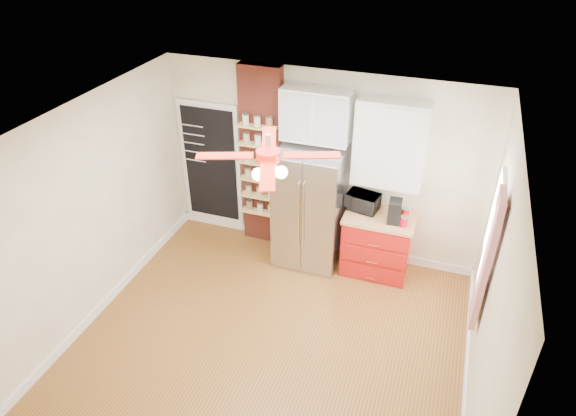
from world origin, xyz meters
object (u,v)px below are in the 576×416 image
(fridge, at_px, (310,207))
(ceiling_fan, at_px, (268,156))
(coffee_maker, at_px, (395,211))
(toaster_oven, at_px, (363,202))
(pantry_jar_oats, at_px, (248,157))
(red_cabinet, at_px, (377,244))
(canister_left, at_px, (404,222))

(fridge, height_order, ceiling_fan, ceiling_fan)
(fridge, bearing_deg, coffee_maker, -0.71)
(toaster_oven, relative_size, pantry_jar_oats, 3.21)
(red_cabinet, relative_size, ceiling_fan, 0.67)
(fridge, xyz_separation_m, canister_left, (1.29, -0.09, 0.09))
(ceiling_fan, distance_m, toaster_oven, 2.36)
(ceiling_fan, xyz_separation_m, pantry_jar_oats, (-1.00, 1.75, -0.98))
(red_cabinet, relative_size, toaster_oven, 2.20)
(toaster_oven, bearing_deg, ceiling_fan, -99.29)
(fridge, relative_size, pantry_jar_oats, 13.17)
(red_cabinet, distance_m, canister_left, 0.63)
(red_cabinet, distance_m, coffee_maker, 0.63)
(toaster_oven, bearing_deg, red_cabinet, -9.83)
(canister_left, bearing_deg, fridge, 176.04)
(red_cabinet, height_order, pantry_jar_oats, pantry_jar_oats)
(ceiling_fan, bearing_deg, red_cabinet, 61.29)
(coffee_maker, distance_m, pantry_jar_oats, 2.15)
(red_cabinet, relative_size, canister_left, 6.76)
(toaster_oven, distance_m, pantry_jar_oats, 1.71)
(fridge, relative_size, red_cabinet, 1.86)
(fridge, xyz_separation_m, ceiling_fan, (0.05, -1.63, 1.55))
(ceiling_fan, bearing_deg, coffee_maker, 55.65)
(fridge, distance_m, pantry_jar_oats, 1.11)
(fridge, bearing_deg, toaster_oven, 12.19)
(toaster_oven, distance_m, canister_left, 0.64)
(red_cabinet, xyz_separation_m, canister_left, (0.32, -0.14, 0.52))
(ceiling_fan, height_order, pantry_jar_oats, ceiling_fan)
(coffee_maker, xyz_separation_m, canister_left, (0.14, -0.08, -0.09))
(canister_left, height_order, pantry_jar_oats, pantry_jar_oats)
(coffee_maker, height_order, canister_left, coffee_maker)
(coffee_maker, height_order, pantry_jar_oats, pantry_jar_oats)
(coffee_maker, relative_size, canister_left, 2.24)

